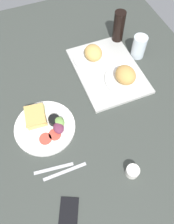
% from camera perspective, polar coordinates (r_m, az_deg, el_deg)
% --- Properties ---
extents(ground_plane, '(1.90, 1.50, 0.03)m').
position_cam_1_polar(ground_plane, '(1.11, -1.83, -1.12)').
color(ground_plane, '#383D38').
extents(serving_tray, '(0.45, 0.33, 0.02)m').
position_cam_1_polar(serving_tray, '(1.25, 5.28, 10.46)').
color(serving_tray, '#B2B2AD').
rests_on(serving_tray, ground_plane).
extents(bread_plate_near, '(0.21, 0.21, 0.09)m').
position_cam_1_polar(bread_plate_near, '(1.27, 1.49, 14.18)').
color(bread_plate_near, white).
rests_on(bread_plate_near, serving_tray).
extents(bread_plate_far, '(0.21, 0.21, 0.09)m').
position_cam_1_polar(bread_plate_far, '(1.18, 9.64, 8.81)').
color(bread_plate_far, white).
rests_on(bread_plate_far, serving_tray).
extents(plate_with_salad, '(0.28, 0.28, 0.05)m').
position_cam_1_polar(plate_with_salad, '(1.07, -10.56, -3.21)').
color(plate_with_salad, white).
rests_on(plate_with_salad, ground_plane).
extents(drinking_glass, '(0.08, 0.08, 0.13)m').
position_cam_1_polar(drinking_glass, '(1.32, 13.00, 15.82)').
color(drinking_glass, silver).
rests_on(drinking_glass, ground_plane).
extents(soda_bottle, '(0.06, 0.06, 0.19)m').
position_cam_1_polar(soda_bottle, '(1.37, 8.01, 20.42)').
color(soda_bottle, black).
rests_on(soda_bottle, ground_plane).
extents(espresso_cup, '(0.06, 0.06, 0.04)m').
position_cam_1_polar(espresso_cup, '(0.98, 11.44, -14.52)').
color(espresso_cup, silver).
rests_on(espresso_cup, ground_plane).
extents(fork, '(0.03, 0.17, 0.01)m').
position_cam_1_polar(fork, '(1.00, -8.41, -13.95)').
color(fork, '#B7B7BC').
rests_on(fork, ground_plane).
extents(knife, '(0.01, 0.19, 0.01)m').
position_cam_1_polar(knife, '(0.99, -5.61, -14.76)').
color(knife, '#B7B7BC').
rests_on(knife, ground_plane).
extents(cell_phone, '(0.16, 0.13, 0.01)m').
position_cam_1_polar(cell_phone, '(0.95, -4.74, -24.96)').
color(cell_phone, black).
rests_on(cell_phone, ground_plane).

